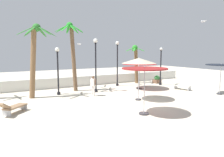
# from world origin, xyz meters

# --- Properties ---
(ground_plane) EXTENTS (56.00, 56.00, 0.00)m
(ground_plane) POSITION_xyz_m (0.00, 0.00, 0.00)
(ground_plane) COLOR beige
(boundary_wall) EXTENTS (25.20, 0.30, 0.97)m
(boundary_wall) POSITION_xyz_m (0.00, 8.98, 0.49)
(boundary_wall) COLOR silver
(boundary_wall) RESTS_ON ground_plane
(patio_umbrella_0) EXTENTS (2.32, 2.32, 2.48)m
(patio_umbrella_0) POSITION_xyz_m (7.95, -0.32, 2.24)
(patio_umbrella_0) COLOR #333338
(patio_umbrella_0) RESTS_ON ground_plane
(patio_umbrella_1) EXTENTS (3.09, 3.09, 2.78)m
(patio_umbrella_1) POSITION_xyz_m (3.85, 4.85, 2.48)
(patio_umbrella_1) COLOR #333338
(patio_umbrella_1) RESTS_ON ground_plane
(patio_umbrella_2) EXTENTS (2.45, 2.45, 2.66)m
(patio_umbrella_2) POSITION_xyz_m (-0.71, -1.62, 2.35)
(patio_umbrella_2) COLOR #333338
(patio_umbrella_2) RESTS_ON ground_plane
(patio_umbrella_3) EXTENTS (2.40, 2.40, 3.02)m
(patio_umbrella_3) POSITION_xyz_m (1.08, 1.28, 2.76)
(patio_umbrella_3) COLOR #333338
(patio_umbrella_3) RESTS_ON ground_plane
(palm_tree_1) EXTENTS (2.53, 2.53, 5.84)m
(palm_tree_1) POSITION_xyz_m (-1.75, 6.87, 3.61)
(palm_tree_1) COLOR brown
(palm_tree_1) RESTS_ON ground_plane
(palm_tree_2) EXTENTS (2.88, 2.59, 5.43)m
(palm_tree_2) POSITION_xyz_m (-5.05, 5.73, 3.33)
(palm_tree_2) COLOR brown
(palm_tree_2) RESTS_ON ground_plane
(palm_tree_3) EXTENTS (2.38, 2.26, 4.09)m
(palm_tree_3) POSITION_xyz_m (5.64, 7.91, 2.56)
(palm_tree_3) COLOR brown
(palm_tree_3) RESTS_ON ground_plane
(lamp_post_0) EXTENTS (0.37, 0.37, 4.41)m
(lamp_post_0) POSITION_xyz_m (3.03, 7.38, 2.69)
(lamp_post_0) COLOR black
(lamp_post_0) RESTS_ON ground_plane
(lamp_post_1) EXTENTS (0.37, 0.37, 4.47)m
(lamp_post_1) POSITION_xyz_m (-0.23, 5.48, 2.72)
(lamp_post_1) COLOR black
(lamp_post_1) RESTS_ON ground_plane
(lamp_post_2) EXTENTS (0.30, 0.30, 3.80)m
(lamp_post_2) POSITION_xyz_m (7.14, 5.66, 2.05)
(lamp_post_2) COLOR black
(lamp_post_2) RESTS_ON ground_plane
(lamp_post_3) EXTENTS (0.35, 0.35, 3.73)m
(lamp_post_3) POSITION_xyz_m (-3.29, 5.93, 2.24)
(lamp_post_3) COLOR black
(lamp_post_3) RESTS_ON ground_plane
(lounge_chair_0) EXTENTS (1.73, 1.69, 0.83)m
(lounge_chair_0) POSITION_xyz_m (-6.96, 2.05, 0.40)
(lounge_chair_0) COLOR #B7B7BC
(lounge_chair_0) RESTS_ON ground_plane
(lounge_chair_1) EXTENTS (1.03, 1.94, 0.83)m
(lounge_chair_1) POSITION_xyz_m (6.89, 2.82, 0.40)
(lounge_chair_1) COLOR #B7B7BC
(lounge_chair_1) RESTS_ON ground_plane
(guest_0) EXTENTS (0.35, 0.53, 1.57)m
(guest_0) POSITION_xyz_m (-1.12, 4.10, 0.94)
(guest_0) COLOR silver
(guest_0) RESTS_ON ground_plane
(seagull_0) EXTENTS (0.62, 0.84, 0.14)m
(seagull_0) POSITION_xyz_m (7.77, 1.36, 5.91)
(seagull_0) COLOR white
(seagull_1) EXTENTS (0.84, 1.15, 0.14)m
(seagull_1) POSITION_xyz_m (-0.48, 8.49, 4.10)
(seagull_1) COLOR white
(planter) EXTENTS (0.70, 0.70, 0.85)m
(planter) POSITION_xyz_m (7.68, 6.77, 0.38)
(planter) COLOR brown
(planter) RESTS_ON ground_plane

